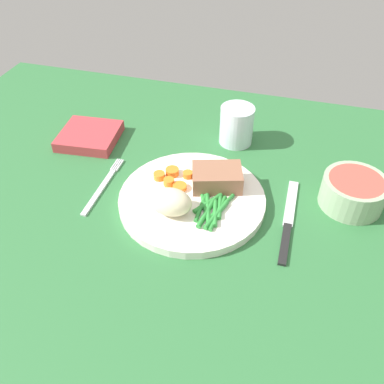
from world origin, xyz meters
TOP-DOWN VIEW (x-y plane):
  - dining_table at (0.00, 0.00)cm, footprint 120.00×90.00cm
  - dinner_plate at (3.78, 1.40)cm, footprint 26.16×26.16cm
  - meat_portion at (7.31, 5.52)cm, footprint 10.22×8.43cm
  - mashed_potatoes at (1.43, -3.31)cm, footprint 7.22×5.20cm
  - carrot_slices at (-0.86, 4.71)cm, footprint 6.98×6.15cm
  - green_beans at (8.02, -1.23)cm, footprint 6.22×9.92cm
  - fork at (-13.56, 1.14)cm, footprint 1.44×16.60cm
  - knife at (20.97, 1.12)cm, footprint 1.70×20.50cm
  - water_glass at (7.51, 22.55)cm, footprint 7.04×7.04cm
  - salad_bowl at (31.08, 8.88)cm, footprint 11.13×11.13cm
  - napkin at (-22.78, 14.45)cm, footprint 12.88×12.46cm

SIDE VIEW (x-z plane):
  - dining_table at x=0.00cm, z-range 0.00..2.00cm
  - knife at x=20.97cm, z-range 1.88..2.52cm
  - fork at x=-13.56cm, z-range 2.00..2.40cm
  - dinner_plate at x=3.78cm, z-range 2.00..3.60cm
  - napkin at x=-22.78cm, z-range 2.00..4.23cm
  - green_beans at x=8.02cm, z-range 3.57..4.41cm
  - carrot_slices at x=-0.86cm, z-range 3.54..4.79cm
  - salad_bowl at x=31.08cm, z-range 2.35..7.83cm
  - meat_portion at x=7.31cm, z-range 3.60..7.17cm
  - water_glass at x=7.51cm, z-range 1.38..9.53cm
  - mashed_potatoes at x=1.43cm, z-range 3.60..8.09cm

